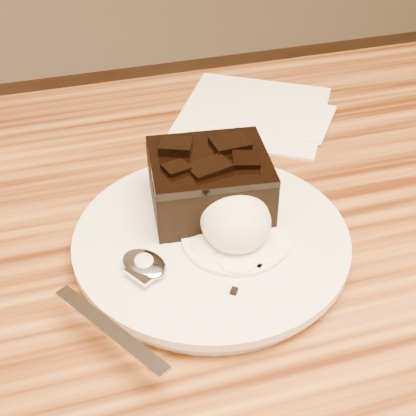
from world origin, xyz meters
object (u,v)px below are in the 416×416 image
object	(u,v)px
napkin	(253,111)
ice_cream_scoop	(236,221)
plate	(211,243)
brownie	(210,186)
spoon	(144,266)

from	to	relation	value
napkin	ice_cream_scoop	bearing A→B (deg)	-113.41
plate	ice_cream_scoop	xyz separation A→B (m)	(0.02, -0.01, 0.03)
brownie	ice_cream_scoop	distance (m)	0.05
spoon	ice_cream_scoop	bearing A→B (deg)	-21.76
plate	napkin	size ratio (longest dim) A/B	1.43
brownie	ice_cream_scoop	xyz separation A→B (m)	(0.01, -0.05, -0.00)
plate	napkin	distance (m)	0.24
spoon	napkin	size ratio (longest dim) A/B	1.01
ice_cream_scoop	napkin	bearing A→B (deg)	66.59
plate	brownie	world-z (taller)	brownie
brownie	ice_cream_scoop	size ratio (longest dim) A/B	1.63
plate	spoon	bearing A→B (deg)	-157.58
ice_cream_scoop	plate	bearing A→B (deg)	145.09
ice_cream_scoop	spoon	size ratio (longest dim) A/B	0.37
plate	napkin	world-z (taller)	plate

